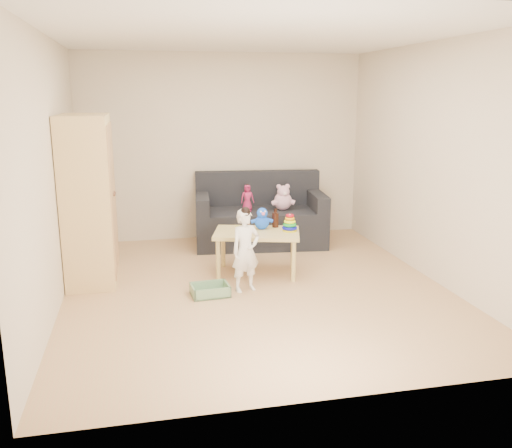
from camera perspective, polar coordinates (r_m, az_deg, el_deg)
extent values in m
plane|color=tan|center=(5.88, 0.04, -6.75)|extent=(4.50, 4.50, 0.00)
plane|color=white|center=(5.55, 0.04, 19.33)|extent=(4.50, 4.50, 0.00)
plane|color=beige|center=(7.77, -3.50, 8.05)|extent=(4.00, 0.00, 4.00)
plane|color=beige|center=(3.43, 7.98, 0.93)|extent=(4.00, 0.00, 4.00)
plane|color=beige|center=(5.51, -20.83, 4.93)|extent=(0.00, 4.50, 4.50)
plane|color=beige|center=(6.30, 18.23, 6.11)|extent=(0.00, 4.50, 4.50)
cube|color=#EED283|center=(6.23, -17.21, 2.52)|extent=(0.51, 1.02, 1.83)
cube|color=black|center=(7.49, 0.45, -0.31)|extent=(1.84, 1.05, 0.49)
cube|color=tan|center=(6.27, 0.09, -3.03)|extent=(1.09, 0.84, 0.51)
imported|color=white|center=(5.68, -1.10, -2.93)|extent=(0.37, 0.30, 0.86)
imported|color=#A91F51|center=(7.28, -0.92, 2.72)|extent=(0.18, 0.12, 0.36)
cylinder|color=yellow|center=(6.23, 3.56, -0.65)|extent=(0.16, 0.16, 0.02)
cylinder|color=silver|center=(6.20, 3.57, 0.20)|extent=(0.02, 0.02, 0.19)
torus|color=#0A10AD|center=(6.22, 3.56, -0.40)|extent=(0.17, 0.17, 0.04)
torus|color=green|center=(6.21, 3.57, -0.06)|extent=(0.16, 0.16, 0.04)
torus|color=#F3FF0D|center=(6.20, 3.57, 0.27)|extent=(0.13, 0.13, 0.04)
torus|color=orange|center=(6.19, 3.58, 0.59)|extent=(0.11, 0.11, 0.03)
torus|color=#B90A1B|center=(6.19, 3.58, 0.89)|extent=(0.09, 0.09, 0.03)
cylinder|color=black|center=(6.38, 2.05, 0.42)|extent=(0.08, 0.08, 0.17)
cylinder|color=black|center=(6.36, 2.06, 1.30)|extent=(0.03, 0.03, 0.05)
cylinder|color=black|center=(6.35, 2.06, 1.55)|extent=(0.04, 0.04, 0.01)
cube|color=#D3DD17|center=(6.35, -1.23, -0.38)|extent=(0.18, 0.18, 0.01)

